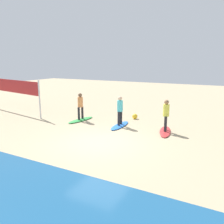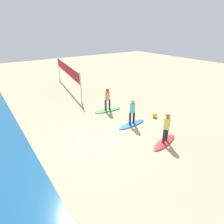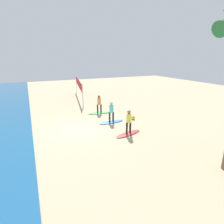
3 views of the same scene
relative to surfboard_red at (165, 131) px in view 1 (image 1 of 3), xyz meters
The scene contains 9 objects.
ground_plane 3.73m from the surfboard_red, 53.85° to the left, with size 60.00×60.00×0.00m, color tan.
surfboard_red is the anchor object (origin of this frame).
surfer_red 0.99m from the surfboard_red, ahead, with size 0.32×0.45×1.64m.
surfboard_blue 2.62m from the surfboard_red, ahead, with size 2.10×0.56×0.09m, color blue.
surfer_blue 2.80m from the surfboard_red, ahead, with size 0.32×0.46×1.64m.
surfboard_green 5.37m from the surfboard_red, ahead, with size 2.10×0.56×0.09m, color green.
surfer_green 5.46m from the surfboard_red, ahead, with size 0.32×0.46×1.64m.
volleyball_net 12.52m from the surfboard_red, ahead, with size 8.96×1.68×2.50m.
beach_ball 3.19m from the surfboard_red, 36.89° to the right, with size 0.34×0.34×0.34m, color yellow.
Camera 1 is at (-5.44, 8.78, 3.68)m, focal length 37.89 mm.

